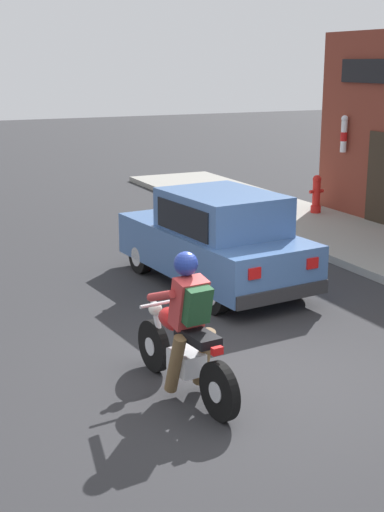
{
  "coord_description": "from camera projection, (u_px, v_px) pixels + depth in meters",
  "views": [
    {
      "loc": [
        -3.85,
        -6.46,
        3.52
      ],
      "look_at": [
        0.23,
        2.07,
        0.95
      ],
      "focal_mm": 50.0,
      "sensor_mm": 36.0,
      "label": 1
    }
  ],
  "objects": [
    {
      "name": "car_hatchback",
      "position": [
        215.0,
        240.0,
        11.45
      ],
      "size": [
        1.96,
        3.91,
        1.57
      ],
      "color": "black",
      "rests_on": "ground"
    },
    {
      "name": "motorcycle_with_rider",
      "position": [
        185.0,
        336.0,
        7.66
      ],
      "size": [
        0.61,
        2.02,
        1.62
      ],
      "color": "black",
      "rests_on": "ground"
    },
    {
      "name": "ground_plane",
      "position": [
        252.0,
        381.0,
        8.15
      ],
      "size": [
        80.0,
        80.0,
        0.0
      ],
      "primitive_type": "plane",
      "color": "#2B2B2D"
    },
    {
      "name": "fire_hydrant",
      "position": [
        316.0,
        194.0,
        16.53
      ],
      "size": [
        0.36,
        0.24,
        0.88
      ],
      "color": "red",
      "rests_on": "sidewalk_curb"
    }
  ]
}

